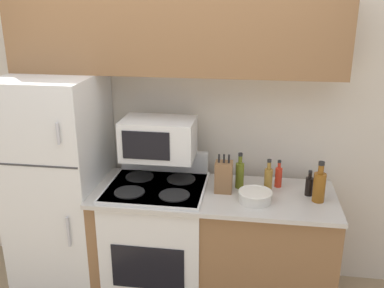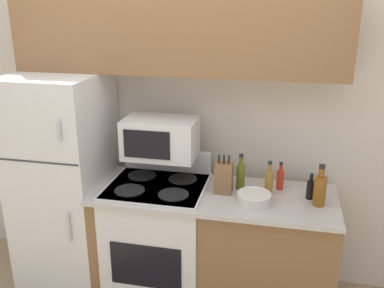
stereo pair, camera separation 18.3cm
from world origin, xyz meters
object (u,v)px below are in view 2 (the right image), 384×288
at_px(knife_block, 224,178).
at_px(refrigerator, 66,182).
at_px(microwave, 161,138).
at_px(bowl, 254,198).
at_px(bottle_vinegar, 269,181).
at_px(bottle_hot_sauce, 280,179).
at_px(bottle_olive_oil, 241,175).
at_px(stove, 159,238).
at_px(bottle_soy_sauce, 310,189).
at_px(bottle_whiskey, 320,190).

bearing_deg(knife_block, refrigerator, 178.12).
bearing_deg(microwave, knife_block, -13.77).
bearing_deg(refrigerator, bowl, -6.41).
relative_size(refrigerator, bottle_vinegar, 6.90).
height_order(bowl, bottle_hot_sauce, bottle_hot_sauce).
bearing_deg(bottle_olive_oil, stove, -170.43).
height_order(knife_block, bowl, knife_block).
bearing_deg(bottle_hot_sauce, stove, -169.74).
distance_m(knife_block, bottle_soy_sauce, 0.58).
relative_size(refrigerator, knife_block, 5.96).
bearing_deg(bottle_olive_oil, bottle_whiskey, -14.95).
height_order(stove, bottle_whiskey, bottle_whiskey).
height_order(microwave, bottle_olive_oil, microwave).
bearing_deg(knife_block, bottle_soy_sauce, 2.68).
height_order(microwave, bottle_vinegar, microwave).
height_order(microwave, bottle_hot_sauce, microwave).
relative_size(knife_block, bottle_vinegar, 1.16).
distance_m(bottle_vinegar, bottle_soy_sauce, 0.28).
distance_m(knife_block, bottle_olive_oil, 0.14).
bearing_deg(bowl, bottle_soy_sauce, 22.45).
xyz_separation_m(stove, bottle_olive_oil, (0.58, 0.10, 0.52)).
distance_m(bottle_olive_oil, bottle_soy_sauce, 0.48).
distance_m(bowl, bottle_olive_oil, 0.24).
relative_size(stove, bottle_vinegar, 4.42).
xyz_separation_m(microwave, bottle_whiskey, (1.11, -0.18, -0.22)).
relative_size(knife_block, bottle_whiskey, 0.99).
bearing_deg(refrigerator, stove, -4.29).
bearing_deg(bottle_soy_sauce, bottle_vinegar, 177.49).
bearing_deg(knife_block, bottle_hot_sauce, 20.03).
relative_size(refrigerator, bottle_olive_oil, 6.37).
height_order(bowl, bottle_vinegar, bottle_vinegar).
height_order(microwave, knife_block, microwave).
height_order(bottle_olive_oil, bottle_hot_sauce, bottle_olive_oil).
height_order(bowl, bottle_whiskey, bottle_whiskey).
bearing_deg(bottle_vinegar, bottle_whiskey, -16.59).
height_order(refrigerator, bottle_soy_sauce, refrigerator).
bearing_deg(bottle_whiskey, refrigerator, 176.96).
distance_m(refrigerator, bowl, 1.45).
bearing_deg(stove, bowl, -8.67).
relative_size(bottle_olive_oil, bottle_soy_sauce, 1.44).
relative_size(bottle_whiskey, bottle_vinegar, 1.17).
bearing_deg(bottle_soy_sauce, bowl, -157.55).
xyz_separation_m(refrigerator, knife_block, (1.22, -0.04, 0.17)).
distance_m(stove, bottle_soy_sauce, 1.16).
bearing_deg(knife_block, bottle_whiskey, -5.27).
distance_m(knife_block, bowl, 0.26).
xyz_separation_m(bottle_whiskey, bottle_soy_sauce, (-0.05, 0.09, -0.04)).
bearing_deg(stove, bottle_soy_sauce, 2.35).
bearing_deg(microwave, bottle_whiskey, -8.98).
relative_size(refrigerator, bottle_whiskey, 5.92).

